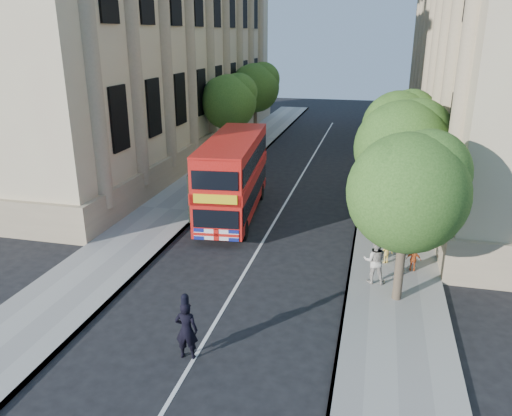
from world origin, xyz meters
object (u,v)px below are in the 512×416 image
Objects in this scene: box_van at (224,185)px; police_constable at (186,330)px; double_decker_bus at (233,175)px; lamp_post at (380,206)px; woman_pedestrian at (375,260)px.

box_van reaches higher than police_constable.
lamp_post is at bearing -35.43° from double_decker_bus.
double_decker_bus is at bearing -42.24° from woman_pedestrian.
lamp_post is at bearing -128.24° from police_constable.
box_van is 3.04× the size of police_constable.
double_decker_bus reaches higher than woman_pedestrian.
box_van is 12.53m from police_constable.
box_van is at bearing 150.50° from lamp_post.
box_van is 10.10m from woman_pedestrian.
police_constable is at bearing 46.28° from woman_pedestrian.
lamp_post is 9.51m from police_constable.
box_van is 3.12× the size of woman_pedestrian.
police_constable is at bearing -123.73° from lamp_post.
double_decker_bus is 12.14m from police_constable.
woman_pedestrian is (5.17, 5.86, 0.09)m from police_constable.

